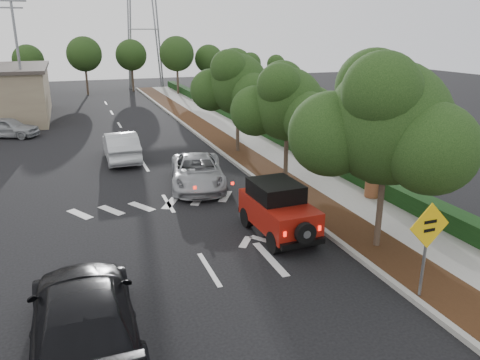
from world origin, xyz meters
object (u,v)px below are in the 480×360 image
red_jeep (276,208)px  silver_suv_ahead (197,172)px  speed_hump_sign (427,237)px  black_suv_oncoming (84,316)px

red_jeep → silver_suv_ahead: size_ratio=0.74×
silver_suv_ahead → speed_hump_sign: speed_hump_sign is taller
red_jeep → black_suv_oncoming: 7.85m
silver_suv_ahead → red_jeep: bearing=-66.9°
red_jeep → speed_hump_sign: speed_hump_sign is taller
red_jeep → silver_suv_ahead: 6.18m
silver_suv_ahead → speed_hump_sign: size_ratio=1.92×
red_jeep → speed_hump_sign: (1.84, -5.23, 0.86)m
black_suv_oncoming → speed_hump_sign: (8.43, -0.98, 1.00)m
silver_suv_ahead → black_suv_oncoming: 11.63m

